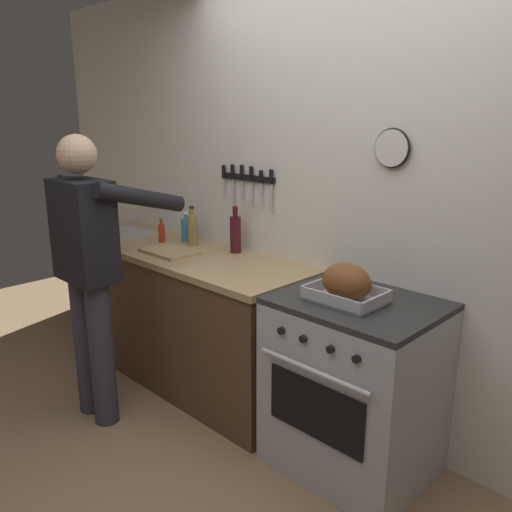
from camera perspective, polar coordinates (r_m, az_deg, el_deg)
The scene contains 10 objects.
wall_back at distance 2.86m, azimuth 11.91°, elevation 5.65°, with size 6.00×0.13×2.60m.
counter_block at distance 3.63m, azimuth -8.41°, elevation -5.95°, with size 2.03×0.65×0.90m.
stove at distance 2.73m, azimuth 10.64°, elevation -13.71°, with size 0.76×0.67×0.90m.
person_cook at distance 3.08m, azimuth -17.65°, elevation -0.72°, with size 0.51×0.63×1.66m.
roasting_pan at distance 2.50m, azimuth 9.82°, elevation -3.09°, with size 0.35×0.26×0.18m.
cutting_board at distance 3.39m, azimuth -9.41°, elevation 0.49°, with size 0.36×0.24×0.02m, color tan.
bottle_vinegar at distance 3.55m, azimuth -6.97°, elevation 2.94°, with size 0.06×0.06×0.27m.
bottle_wine_red at distance 3.33m, azimuth -2.25°, elevation 2.49°, with size 0.07×0.07×0.30m.
bottle_dish_soap at distance 3.66m, azimuth -7.57°, elevation 2.89°, with size 0.07×0.07×0.21m.
bottle_hot_sauce at distance 3.67m, azimuth -10.25°, elevation 2.53°, with size 0.04×0.04×0.17m.
Camera 1 is at (1.52, -1.03, 1.76)m, focal length 36.67 mm.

